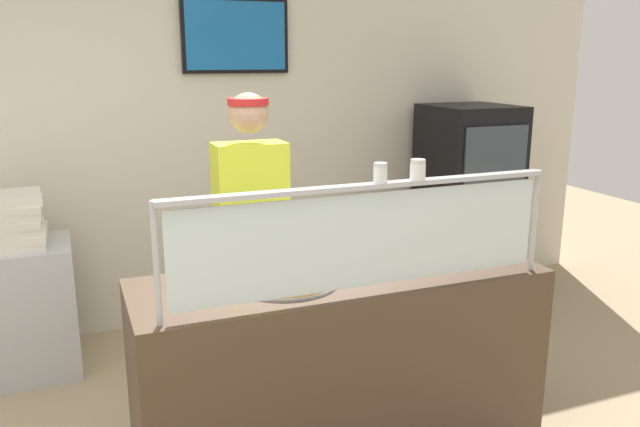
% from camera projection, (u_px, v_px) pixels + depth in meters
% --- Properties ---
extents(ground_plane, '(12.00, 12.00, 0.00)m').
position_uv_depth(ground_plane, '(295.00, 391.00, 3.81)').
color(ground_plane, tan).
rests_on(ground_plane, ground).
extents(shop_rear_unit, '(6.34, 0.13, 2.70)m').
position_uv_depth(shop_rear_unit, '(231.00, 137.00, 4.70)').
color(shop_rear_unit, silver).
rests_on(shop_rear_unit, ground).
extents(serving_counter, '(1.94, 0.65, 0.95)m').
position_uv_depth(serving_counter, '(341.00, 368.00, 3.09)').
color(serving_counter, '#4C3828').
rests_on(serving_counter, ground).
extents(sneeze_guard, '(1.76, 0.06, 0.48)m').
position_uv_depth(sneeze_guard, '(368.00, 226.00, 2.66)').
color(sneeze_guard, '#B2B5BC').
rests_on(sneeze_guard, serving_counter).
extents(pizza_tray, '(0.49, 0.49, 0.04)m').
position_uv_depth(pizza_tray, '(286.00, 279.00, 2.87)').
color(pizza_tray, '#9EA0A8').
rests_on(pizza_tray, serving_counter).
extents(pizza_server, '(0.09, 0.28, 0.01)m').
position_uv_depth(pizza_server, '(285.00, 276.00, 2.85)').
color(pizza_server, '#ADAFB7').
rests_on(pizza_server, pizza_tray).
extents(parmesan_shaker, '(0.06, 0.06, 0.08)m').
position_uv_depth(parmesan_shaker, '(380.00, 174.00, 2.63)').
color(parmesan_shaker, white).
rests_on(parmesan_shaker, sneeze_guard).
extents(pepper_flake_shaker, '(0.07, 0.07, 0.09)m').
position_uv_depth(pepper_flake_shaker, '(418.00, 171.00, 2.69)').
color(pepper_flake_shaker, white).
rests_on(pepper_flake_shaker, sneeze_guard).
extents(worker_figure, '(0.41, 0.50, 1.76)m').
position_uv_depth(worker_figure, '(253.00, 234.00, 3.46)').
color(worker_figure, '#23232D').
rests_on(worker_figure, ground).
extents(drink_fridge, '(0.64, 0.67, 1.57)m').
position_uv_depth(drink_fridge, '(467.00, 205.00, 5.08)').
color(drink_fridge, black).
rests_on(drink_fridge, ground).
extents(prep_shelf, '(0.70, 0.55, 0.83)m').
position_uv_depth(prep_shelf, '(16.00, 311.00, 3.94)').
color(prep_shelf, '#B7BABF').
rests_on(prep_shelf, ground).
extents(pizza_box_stack, '(0.44, 0.44, 0.31)m').
position_uv_depth(pizza_box_stack, '(6.00, 221.00, 3.80)').
color(pizza_box_stack, silver).
rests_on(pizza_box_stack, prep_shelf).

